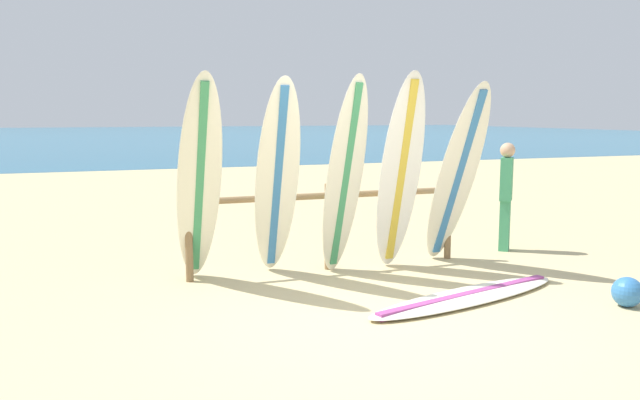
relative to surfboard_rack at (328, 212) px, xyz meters
name	(u,v)px	position (x,y,z in m)	size (l,w,h in m)	color
ground_plane	(383,324)	(-0.28, -2.17, -0.73)	(120.00, 120.00, 0.00)	#CCB784
ocean_water	(116,135)	(-0.28, 55.83, -0.73)	(120.00, 80.00, 0.01)	#196B93
surfboard_rack	(328,212)	(0.00, 0.00, 0.00)	(3.60, 0.09, 1.10)	olive
surfboard_leaning_far_left	(199,182)	(-1.66, -0.30, 0.47)	(0.50, 1.21, 2.41)	silver
surfboard_leaning_left	(277,181)	(-0.76, -0.31, 0.46)	(0.63, 1.25, 2.38)	white
surfboard_leaning_center_left	(345,178)	(0.04, -0.44, 0.48)	(0.53, 0.82, 2.42)	silver
surfboard_leaning_center	(400,173)	(0.81, -0.37, 0.51)	(0.58, 0.71, 2.48)	white
surfboard_leaning_center_right	(457,176)	(1.60, -0.42, 0.45)	(0.58, 1.13, 2.36)	white
surfboard_lying_on_sand	(468,296)	(0.92, -1.76, -0.70)	(2.76, 1.22, 0.08)	white
beachgoer_standing	(506,192)	(2.79, 0.16, 0.13)	(0.29, 0.29, 1.56)	#3F9966
small_boat_offshore	(276,148)	(6.08, 23.39, -0.48)	(1.86, 2.49, 0.71)	#B22D28
beach_ball	(627,292)	(2.31, -2.54, -0.58)	(0.31, 0.31, 0.31)	#3372B2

